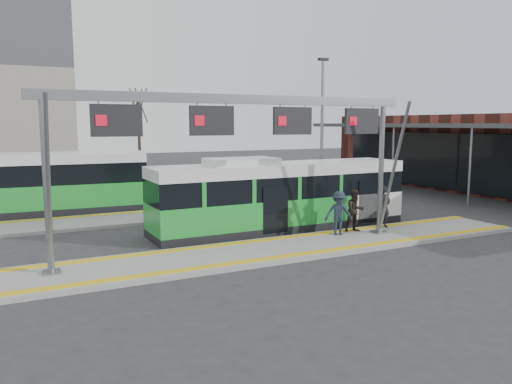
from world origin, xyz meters
TOP-DOWN VIEW (x-y plane):
  - ground at (0.00, 0.00)m, footprint 120.00×120.00m
  - platform_main at (0.00, 0.00)m, footprint 22.00×3.00m
  - platform_second at (-4.00, 8.00)m, footprint 20.00×3.00m
  - tactile_main at (0.00, 0.00)m, footprint 22.00×2.65m
  - tactile_second at (-4.00, 9.15)m, footprint 20.00×0.35m
  - gantry at (-0.35, 0.25)m, footprint 13.00×1.68m
  - hero_bus at (2.71, 3.26)m, footprint 11.12×2.44m
  - bg_bus_green at (-7.09, 11.67)m, footprint 12.06×3.14m
  - passenger_a at (6.29, 0.99)m, footprint 0.64×0.42m
  - passenger_b at (4.75, 0.87)m, footprint 0.87×0.70m
  - passenger_c at (3.84, 0.70)m, footprint 1.25×0.98m
  - tree_left at (-4.82, 31.52)m, footprint 1.40×1.40m
  - tree_mid at (3.86, 32.68)m, footprint 1.40×1.40m
  - lamp_east at (6.67, 6.14)m, footprint 0.50×0.25m

SIDE VIEW (x-z plane):
  - ground at x=0.00m, z-range 0.00..0.00m
  - platform_main at x=0.00m, z-range 0.00..0.15m
  - platform_second at x=-4.00m, z-range 0.00..0.15m
  - tactile_main at x=0.00m, z-range 0.15..0.17m
  - tactile_second at x=-4.00m, z-range 0.15..0.17m
  - passenger_b at x=4.75m, z-range 0.15..1.84m
  - passenger_c at x=3.84m, z-range 0.15..1.84m
  - passenger_a at x=6.29m, z-range 0.15..1.89m
  - hero_bus at x=2.71m, z-range -0.13..2.92m
  - bg_bus_green at x=-7.09m, z-range -0.02..2.97m
  - lamp_east at x=6.67m, z-range 0.24..7.82m
  - gantry at x=-0.35m, z-range 1.70..6.90m
  - tree_left at x=-4.82m, z-range 1.83..8.93m
  - tree_mid at x=3.86m, z-range 2.06..10.01m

